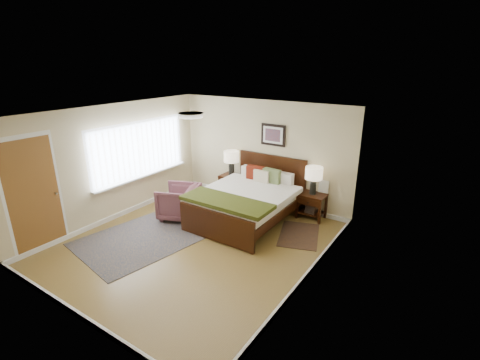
% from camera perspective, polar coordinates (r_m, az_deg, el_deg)
% --- Properties ---
extents(floor, '(5.00, 5.00, 0.00)m').
position_cam_1_polar(floor, '(6.89, -7.12, -10.19)').
color(floor, olive).
rests_on(floor, ground).
extents(back_wall, '(4.50, 0.04, 2.50)m').
position_cam_1_polar(back_wall, '(8.33, 3.73, 4.47)').
color(back_wall, beige).
rests_on(back_wall, ground).
extents(front_wall, '(4.50, 0.04, 2.50)m').
position_cam_1_polar(front_wall, '(4.94, -27.04, -8.46)').
color(front_wall, beige).
rests_on(front_wall, ground).
extents(left_wall, '(0.04, 5.00, 2.50)m').
position_cam_1_polar(left_wall, '(7.97, -19.94, 2.67)').
color(left_wall, beige).
rests_on(left_wall, ground).
extents(right_wall, '(0.04, 5.00, 2.50)m').
position_cam_1_polar(right_wall, '(5.27, 11.39, -4.88)').
color(right_wall, beige).
rests_on(right_wall, ground).
extents(ceiling, '(4.50, 5.00, 0.02)m').
position_cam_1_polar(ceiling, '(6.07, -8.10, 10.84)').
color(ceiling, white).
rests_on(ceiling, back_wall).
extents(window, '(0.11, 2.72, 1.32)m').
position_cam_1_polar(window, '(8.32, -16.00, 4.64)').
color(window, silver).
rests_on(window, left_wall).
extents(door, '(0.06, 1.00, 2.18)m').
position_cam_1_polar(door, '(7.17, -30.75, -2.25)').
color(door, silver).
rests_on(door, ground).
extents(ceil_fixture, '(0.44, 0.44, 0.08)m').
position_cam_1_polar(ceil_fixture, '(6.08, -8.08, 10.51)').
color(ceil_fixture, white).
rests_on(ceil_fixture, ceiling).
extents(bed, '(1.87, 2.28, 1.23)m').
position_cam_1_polar(bed, '(7.49, 1.21, -2.74)').
color(bed, black).
rests_on(bed, ground).
extents(wall_art, '(0.62, 0.05, 0.50)m').
position_cam_1_polar(wall_art, '(8.06, 5.46, 7.36)').
color(wall_art, black).
rests_on(wall_art, back_wall).
extents(nightstand_left, '(0.52, 0.46, 0.61)m').
position_cam_1_polar(nightstand_left, '(8.73, -1.48, 0.00)').
color(nightstand_left, black).
rests_on(nightstand_left, ground).
extents(nightstand_right, '(0.58, 0.44, 0.58)m').
position_cam_1_polar(nightstand_right, '(7.83, 11.66, -3.81)').
color(nightstand_right, black).
rests_on(nightstand_right, ground).
extents(lamp_left, '(0.37, 0.37, 0.61)m').
position_cam_1_polar(lamp_left, '(8.58, -1.43, 3.58)').
color(lamp_left, black).
rests_on(lamp_left, nightstand_left).
extents(lamp_right, '(0.37, 0.37, 0.61)m').
position_cam_1_polar(lamp_right, '(7.62, 12.03, 0.80)').
color(lamp_right, black).
rests_on(lamp_right, nightstand_right).
extents(armchair, '(1.07, 1.05, 0.75)m').
position_cam_1_polar(armchair, '(7.82, -9.95, -3.56)').
color(armchair, brown).
rests_on(armchair, ground).
extents(rug_persian, '(2.22, 2.82, 0.01)m').
position_cam_1_polar(rug_persian, '(7.28, -15.05, -8.98)').
color(rug_persian, '#0B1B3B').
rests_on(rug_persian, ground).
extents(rug_navy, '(1.08, 1.32, 0.01)m').
position_cam_1_polar(rug_navy, '(7.21, 9.66, -8.85)').
color(rug_navy, black).
rests_on(rug_navy, ground).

